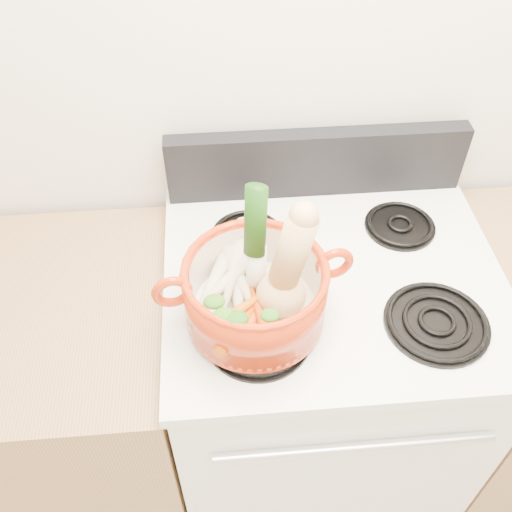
{
  "coord_description": "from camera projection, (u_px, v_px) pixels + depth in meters",
  "views": [
    {
      "loc": [
        -0.25,
        0.55,
        1.93
      ],
      "look_at": [
        -0.19,
        1.26,
        1.17
      ],
      "focal_mm": 40.0,
      "sensor_mm": 36.0,
      "label": 1
    }
  ],
  "objects": [
    {
      "name": "wall_back",
      "position": [
        322.0,
        57.0,
        1.29
      ],
      "size": [
        3.5,
        0.02,
        2.6
      ],
      "primitive_type": "cube",
      "color": "silver",
      "rests_on": "floor"
    },
    {
      "name": "stove_body",
      "position": [
        317.0,
        385.0,
        1.66
      ],
      "size": [
        0.76,
        0.65,
        0.92
      ],
      "primitive_type": "cube",
      "color": "white",
      "rests_on": "floor"
    },
    {
      "name": "cooktop",
      "position": [
        333.0,
        278.0,
        1.32
      ],
      "size": [
        0.78,
        0.67,
        0.03
      ],
      "primitive_type": "cube",
      "color": "white",
      "rests_on": "stove_body"
    },
    {
      "name": "control_backsplash",
      "position": [
        316.0,
        163.0,
        1.45
      ],
      "size": [
        0.76,
        0.05,
        0.18
      ],
      "primitive_type": "cube",
      "color": "black",
      "rests_on": "cooktop"
    },
    {
      "name": "oven_handle",
      "position": [
        355.0,
        448.0,
        1.2
      ],
      "size": [
        0.6,
        0.02,
        0.02
      ],
      "primitive_type": "cylinder",
      "rotation": [
        0.0,
        1.57,
        0.0
      ],
      "color": "silver",
      "rests_on": "stove_body"
    },
    {
      "name": "burner_front_left",
      "position": [
        258.0,
        334.0,
        1.18
      ],
      "size": [
        0.22,
        0.22,
        0.02
      ],
      "primitive_type": "cylinder",
      "color": "black",
      "rests_on": "cooktop"
    },
    {
      "name": "burner_front_right",
      "position": [
        437.0,
        322.0,
        1.2
      ],
      "size": [
        0.22,
        0.22,
        0.02
      ],
      "primitive_type": "cylinder",
      "color": "black",
      "rests_on": "cooktop"
    },
    {
      "name": "burner_back_left",
      "position": [
        247.0,
        234.0,
        1.39
      ],
      "size": [
        0.17,
        0.17,
        0.02
      ],
      "primitive_type": "cylinder",
      "color": "black",
      "rests_on": "cooktop"
    },
    {
      "name": "burner_back_right",
      "position": [
        400.0,
        224.0,
        1.41
      ],
      "size": [
        0.17,
        0.17,
        0.02
      ],
      "primitive_type": "cylinder",
      "color": "black",
      "rests_on": "cooktop"
    },
    {
      "name": "dutch_oven",
      "position": [
        255.0,
        293.0,
        1.15
      ],
      "size": [
        0.33,
        0.33,
        0.14
      ],
      "primitive_type": "cylinder",
      "rotation": [
        0.0,
        0.0,
        0.14
      ],
      "color": "#AA280A",
      "rests_on": "burner_front_left"
    },
    {
      "name": "pot_handle_left",
      "position": [
        172.0,
        292.0,
        1.09
      ],
      "size": [
        0.08,
        0.03,
        0.08
      ],
      "primitive_type": "torus",
      "rotation": [
        1.57,
        0.0,
        0.14
      ],
      "color": "#AA280A",
      "rests_on": "dutch_oven"
    },
    {
      "name": "pot_handle_right",
      "position": [
        334.0,
        263.0,
        1.14
      ],
      "size": [
        0.08,
        0.03,
        0.08
      ],
      "primitive_type": "torus",
      "rotation": [
        1.57,
        0.0,
        0.14
      ],
      "color": "#AA280A",
      "rests_on": "dutch_oven"
    },
    {
      "name": "squash",
      "position": [
        282.0,
        266.0,
        1.09
      ],
      "size": [
        0.17,
        0.14,
        0.27
      ],
      "primitive_type": null,
      "rotation": [
        0.0,
        0.18,
        -0.28
      ],
      "color": "tan",
      "rests_on": "dutch_oven"
    },
    {
      "name": "leek",
      "position": [
        256.0,
        245.0,
        1.11
      ],
      "size": [
        0.07,
        0.09,
        0.29
      ],
      "primitive_type": "cylinder",
      "rotation": [
        -0.13,
        0.0,
        -0.34
      ],
      "color": "silver",
      "rests_on": "dutch_oven"
    },
    {
      "name": "ginger",
      "position": [
        262.0,
        277.0,
        1.21
      ],
      "size": [
        0.09,
        0.08,
        0.04
      ],
      "primitive_type": "ellipsoid",
      "rotation": [
        0.0,
        0.0,
        0.42
      ],
      "color": "tan",
      "rests_on": "dutch_oven"
    },
    {
      "name": "parsnip_0",
      "position": [
        238.0,
        296.0,
        1.17
      ],
      "size": [
        0.05,
        0.23,
        0.06
      ],
      "primitive_type": "cone",
      "rotation": [
        1.66,
        0.0,
        -0.04
      ],
      "color": "beige",
      "rests_on": "dutch_oven"
    },
    {
      "name": "parsnip_1",
      "position": [
        212.0,
        285.0,
        1.18
      ],
      "size": [
        0.14,
        0.22,
        0.06
      ],
      "primitive_type": "cone",
      "rotation": [
        1.66,
        0.0,
        -0.47
      ],
      "color": "beige",
      "rests_on": "dutch_oven"
    },
    {
      "name": "parsnip_2",
      "position": [
        241.0,
        278.0,
        1.18
      ],
      "size": [
        0.1,
        0.22,
        0.06
      ],
      "primitive_type": "cone",
      "rotation": [
        1.66,
        0.0,
        0.29
      ],
      "color": "beige",
      "rests_on": "dutch_oven"
    },
    {
      "name": "parsnip_3",
      "position": [
        220.0,
        286.0,
        1.17
      ],
      "size": [
        0.17,
        0.15,
        0.06
      ],
      "primitive_type": "cone",
      "rotation": [
        1.66,
        0.0,
        -0.88
      ],
      "color": "beige",
      "rests_on": "dutch_oven"
    },
    {
      "name": "parsnip_4",
      "position": [
        235.0,
        266.0,
        1.19
      ],
      "size": [
        0.11,
        0.24,
        0.07
      ],
      "primitive_type": "cone",
      "rotation": [
        1.66,
        0.0,
        -0.28
      ],
      "color": "beige",
      "rests_on": "dutch_oven"
    },
    {
      "name": "carrot_0",
      "position": [
        253.0,
        320.0,
        1.13
      ],
      "size": [
        0.11,
        0.17,
        0.05
      ],
      "primitive_type": "cone",
      "rotation": [
        1.66,
        0.0,
        -0.48
      ],
      "color": "#BE4A09",
      "rests_on": "dutch_oven"
    },
    {
      "name": "carrot_1",
      "position": [
        239.0,
        327.0,
        1.11
      ],
      "size": [
        0.11,
        0.14,
        0.04
      ],
      "primitive_type": "cone",
      "rotation": [
        1.66,
        0.0,
        -0.64
      ],
      "color": "#C9620A",
      "rests_on": "dutch_oven"
    },
    {
      "name": "carrot_2",
      "position": [
        259.0,
        311.0,
        1.13
      ],
      "size": [
        0.06,
        0.15,
        0.04
      ],
      "primitive_type": "cone",
      "rotation": [
        1.66,
        0.0,
        0.19
      ],
      "color": "#C04709",
      "rests_on": "dutch_oven"
    },
    {
      "name": "carrot_3",
      "position": [
        244.0,
        308.0,
        1.13
      ],
      "size": [
        0.13,
        0.1,
        0.04
      ],
      "primitive_type": "cone",
      "rotation": [
        1.66,
        0.0,
        -0.96
      ],
      "color": "#CB620A",
      "rests_on": "dutch_oven"
    }
  ]
}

